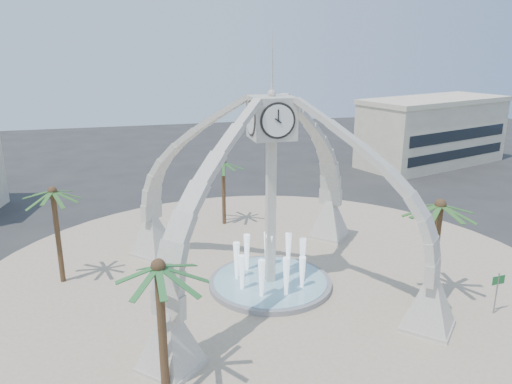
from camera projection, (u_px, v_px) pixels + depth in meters
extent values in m
plane|color=#282828|center=(270.00, 286.00, 32.69)|extent=(140.00, 140.00, 0.00)
cylinder|color=#BBAA8B|center=(270.00, 286.00, 32.68)|extent=(40.00, 40.00, 0.06)
cube|color=beige|center=(271.00, 216.00, 31.29)|extent=(0.55, 0.55, 9.80)
cube|color=beige|center=(272.00, 118.00, 29.52)|extent=(2.50, 2.50, 2.50)
cone|color=beige|center=(272.00, 61.00, 28.59)|extent=(0.20, 0.20, 4.00)
cylinder|color=white|center=(278.00, 121.00, 28.33)|extent=(1.84, 0.04, 1.84)
pyramid|color=beige|center=(330.00, 219.00, 40.49)|extent=(3.80, 3.80, 3.20)
pyramid|color=beige|center=(153.00, 235.00, 37.08)|extent=(3.80, 3.80, 3.20)
pyramid|color=beige|center=(170.00, 340.00, 23.97)|extent=(3.80, 3.80, 3.20)
pyramid|color=beige|center=(430.00, 303.00, 27.38)|extent=(3.80, 3.80, 3.20)
cylinder|color=gray|center=(270.00, 283.00, 32.63)|extent=(8.00, 8.00, 0.40)
cylinder|color=#88BBCB|center=(270.00, 280.00, 32.57)|extent=(7.40, 7.40, 0.04)
cone|color=white|center=(270.00, 258.00, 32.11)|extent=(0.60, 0.60, 3.20)
cube|color=beige|center=(432.00, 134.00, 64.74)|extent=(21.49, 13.79, 8.00)
cube|color=beige|center=(436.00, 100.00, 63.50)|extent=(21.87, 14.17, 0.60)
cylinder|color=brown|center=(435.00, 253.00, 30.05)|extent=(0.41, 0.41, 6.32)
cylinder|color=brown|center=(58.00, 237.00, 32.33)|extent=(0.34, 0.34, 6.45)
cylinder|color=brown|center=(224.00, 193.00, 43.06)|extent=(0.33, 0.33, 5.71)
cylinder|color=brown|center=(162.00, 330.00, 21.97)|extent=(0.39, 0.39, 6.34)
cylinder|color=slate|center=(496.00, 294.00, 28.92)|extent=(0.08, 0.08, 2.63)
cube|color=#186229|center=(498.00, 280.00, 28.67)|extent=(0.90, 0.12, 0.53)
cube|color=white|center=(498.00, 280.00, 28.67)|extent=(0.97, 0.11, 0.60)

